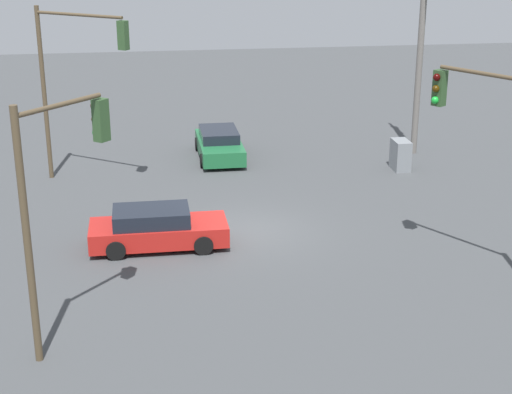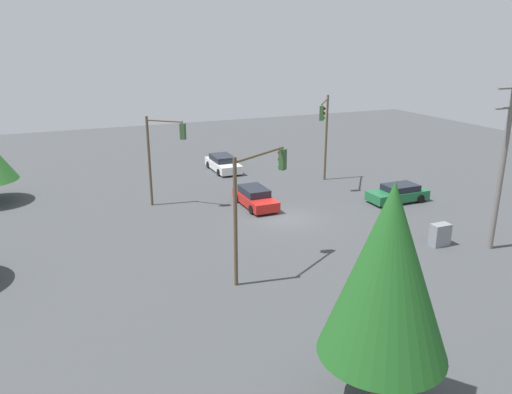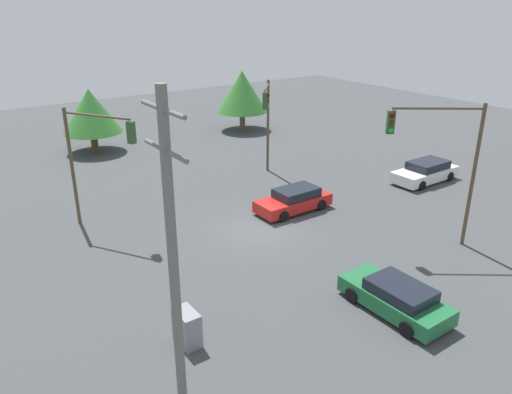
{
  "view_description": "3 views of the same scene",
  "coord_description": "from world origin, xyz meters",
  "px_view_note": "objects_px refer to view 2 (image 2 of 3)",
  "views": [
    {
      "loc": [
        -24.46,
        3.45,
        9.94
      ],
      "look_at": [
        -0.55,
        -0.2,
        1.42
      ],
      "focal_mm": 55.0,
      "sensor_mm": 36.0,
      "label": 1
    },
    {
      "loc": [
        -13.72,
        -27.27,
        11.17
      ],
      "look_at": [
        -1.84,
        0.58,
        1.52
      ],
      "focal_mm": 35.0,
      "sensor_mm": 36.0,
      "label": 2
    },
    {
      "loc": [
        19.03,
        -13.72,
        11.2
      ],
      "look_at": [
        -0.19,
        -0.02,
        1.75
      ],
      "focal_mm": 35.0,
      "sensor_mm": 36.0,
      "label": 3
    }
  ],
  "objects_px": {
    "traffic_signal_main": "(163,147)",
    "sedan_green": "(398,193)",
    "sedan_red": "(255,197)",
    "sedan_white": "(223,163)",
    "electrical_cabinet": "(440,235)",
    "traffic_signal_cross": "(256,191)",
    "traffic_signal_aux": "(325,126)"
  },
  "relations": [
    {
      "from": "sedan_white",
      "to": "sedan_red",
      "type": "distance_m",
      "value": 10.18
    },
    {
      "from": "traffic_signal_main",
      "to": "traffic_signal_cross",
      "type": "xyz_separation_m",
      "value": [
        1.74,
        -11.89,
        0.08
      ]
    },
    {
      "from": "sedan_green",
      "to": "sedan_red",
      "type": "distance_m",
      "value": 10.27
    },
    {
      "from": "sedan_green",
      "to": "electrical_cabinet",
      "type": "height_order",
      "value": "electrical_cabinet"
    },
    {
      "from": "sedan_white",
      "to": "traffic_signal_main",
      "type": "height_order",
      "value": "traffic_signal_main"
    },
    {
      "from": "sedan_white",
      "to": "traffic_signal_main",
      "type": "relative_size",
      "value": 0.75
    },
    {
      "from": "sedan_green",
      "to": "traffic_signal_aux",
      "type": "xyz_separation_m",
      "value": [
        -2.76,
        5.87,
        4.13
      ]
    },
    {
      "from": "sedan_green",
      "to": "electrical_cabinet",
      "type": "xyz_separation_m",
      "value": [
        -2.93,
        -7.37,
        0.03
      ]
    },
    {
      "from": "sedan_red",
      "to": "traffic_signal_main",
      "type": "relative_size",
      "value": 0.71
    },
    {
      "from": "sedan_green",
      "to": "sedan_red",
      "type": "relative_size",
      "value": 0.98
    },
    {
      "from": "sedan_green",
      "to": "sedan_red",
      "type": "height_order",
      "value": "sedan_red"
    },
    {
      "from": "sedan_white",
      "to": "sedan_red",
      "type": "relative_size",
      "value": 1.07
    },
    {
      "from": "traffic_signal_aux",
      "to": "electrical_cabinet",
      "type": "xyz_separation_m",
      "value": [
        -0.17,
        -13.25,
        -4.1
      ]
    },
    {
      "from": "traffic_signal_main",
      "to": "sedan_green",
      "type": "bearing_deg",
      "value": 21.87
    },
    {
      "from": "electrical_cabinet",
      "to": "traffic_signal_cross",
      "type": "bearing_deg",
      "value": 175.21
    },
    {
      "from": "electrical_cabinet",
      "to": "sedan_white",
      "type": "bearing_deg",
      "value": 105.38
    },
    {
      "from": "sedan_white",
      "to": "sedan_red",
      "type": "height_order",
      "value": "sedan_white"
    },
    {
      "from": "sedan_white",
      "to": "traffic_signal_cross",
      "type": "distance_m",
      "value": 20.65
    },
    {
      "from": "sedan_green",
      "to": "sedan_red",
      "type": "xyz_separation_m",
      "value": [
        -9.8,
        3.08,
        0.02
      ]
    },
    {
      "from": "sedan_red",
      "to": "electrical_cabinet",
      "type": "distance_m",
      "value": 12.51
    },
    {
      "from": "traffic_signal_main",
      "to": "traffic_signal_cross",
      "type": "height_order",
      "value": "traffic_signal_main"
    },
    {
      "from": "sedan_red",
      "to": "sedan_green",
      "type": "bearing_deg",
      "value": 162.58
    },
    {
      "from": "sedan_red",
      "to": "traffic_signal_main",
      "type": "xyz_separation_m",
      "value": [
        -5.74,
        2.35,
        3.58
      ]
    },
    {
      "from": "sedan_green",
      "to": "sedan_white",
      "type": "height_order",
      "value": "sedan_white"
    },
    {
      "from": "traffic_signal_main",
      "to": "traffic_signal_aux",
      "type": "relative_size",
      "value": 0.9
    },
    {
      "from": "traffic_signal_main",
      "to": "electrical_cabinet",
      "type": "xyz_separation_m",
      "value": [
        12.62,
        -12.8,
        -3.57
      ]
    },
    {
      "from": "traffic_signal_cross",
      "to": "traffic_signal_aux",
      "type": "distance_m",
      "value": 16.56
    },
    {
      "from": "sedan_white",
      "to": "electrical_cabinet",
      "type": "distance_m",
      "value": 21.31
    },
    {
      "from": "traffic_signal_main",
      "to": "traffic_signal_cross",
      "type": "relative_size",
      "value": 1.0
    },
    {
      "from": "traffic_signal_aux",
      "to": "electrical_cabinet",
      "type": "bearing_deg",
      "value": 36.07
    },
    {
      "from": "traffic_signal_aux",
      "to": "sedan_green",
      "type": "bearing_deg",
      "value": 61.97
    },
    {
      "from": "traffic_signal_cross",
      "to": "electrical_cabinet",
      "type": "height_order",
      "value": "traffic_signal_cross"
    }
  ]
}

